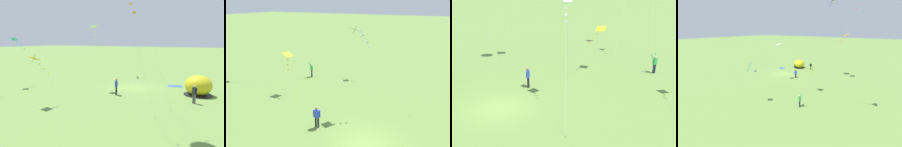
% 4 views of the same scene
% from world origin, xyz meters
% --- Properties ---
extents(ground_plane, '(300.00, 300.00, 0.00)m').
position_xyz_m(ground_plane, '(0.00, 0.00, 0.00)').
color(ground_plane, olive).
extents(person_strolling, '(0.69, 0.71, 1.89)m').
position_xyz_m(person_strolling, '(10.11, 11.22, 1.00)').
color(person_strolling, '#1E2347').
rests_on(person_strolling, ground).
extents(person_center_field, '(0.33, 0.57, 1.72)m').
position_xyz_m(person_center_field, '(0.22, 4.11, 0.96)').
color(person_center_field, black).
rests_on(person_center_field, ground).
extents(kite_white, '(1.99, 5.18, 7.52)m').
position_xyz_m(kite_white, '(4.00, 2.39, 6.84)').
color(kite_white, silver).
rests_on(kite_white, ground).
extents(kite_yellow, '(2.68, 2.06, 4.50)m').
position_xyz_m(kite_yellow, '(4.78, 10.44, 3.92)').
color(kite_yellow, silver).
rests_on(kite_yellow, ground).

